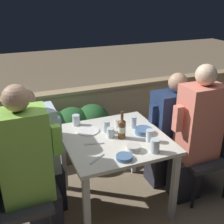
{
  "coord_description": "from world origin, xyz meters",
  "views": [
    {
      "loc": [
        -0.85,
        -2.03,
        1.94
      ],
      "look_at": [
        0.0,
        0.07,
        0.95
      ],
      "focal_mm": 45.0,
      "sensor_mm": 36.0,
      "label": 1
    }
  ],
  "objects_px": {
    "chair_left_near": "(6,193)",
    "person_navy_jumper": "(171,130)",
    "person_blue_shirt": "(34,154)",
    "chair_right_near": "(210,146)",
    "person_green_blouse": "(30,169)",
    "beer_bottle": "(122,128)",
    "person_coral_top": "(196,134)",
    "chair_right_far": "(186,134)",
    "chair_left_far": "(12,168)"
  },
  "relations": [
    {
      "from": "person_blue_shirt",
      "to": "chair_right_near",
      "type": "height_order",
      "value": "person_blue_shirt"
    },
    {
      "from": "chair_right_near",
      "to": "chair_right_far",
      "type": "relative_size",
      "value": 1.0
    },
    {
      "from": "person_green_blouse",
      "to": "chair_left_near",
      "type": "bearing_deg",
      "value": 180.0
    },
    {
      "from": "person_blue_shirt",
      "to": "chair_right_far",
      "type": "xyz_separation_m",
      "value": [
        1.59,
        -0.04,
        -0.09
      ]
    },
    {
      "from": "chair_right_near",
      "to": "beer_bottle",
      "type": "height_order",
      "value": "beer_bottle"
    },
    {
      "from": "chair_left_far",
      "to": "person_navy_jumper",
      "type": "height_order",
      "value": "person_navy_jumper"
    },
    {
      "from": "person_coral_top",
      "to": "chair_right_near",
      "type": "bearing_deg",
      "value": -0.0
    },
    {
      "from": "person_green_blouse",
      "to": "person_coral_top",
      "type": "bearing_deg",
      "value": -0.57
    },
    {
      "from": "person_green_blouse",
      "to": "person_blue_shirt",
      "type": "relative_size",
      "value": 1.11
    },
    {
      "from": "person_green_blouse",
      "to": "chair_left_far",
      "type": "xyz_separation_m",
      "value": [
        -0.13,
        0.32,
        -0.17
      ]
    },
    {
      "from": "chair_left_far",
      "to": "person_blue_shirt",
      "type": "xyz_separation_m",
      "value": [
        0.2,
        -0.0,
        0.09
      ]
    },
    {
      "from": "person_blue_shirt",
      "to": "beer_bottle",
      "type": "relative_size",
      "value": 4.83
    },
    {
      "from": "person_green_blouse",
      "to": "beer_bottle",
      "type": "xyz_separation_m",
      "value": [
        0.81,
        0.11,
        0.14
      ]
    },
    {
      "from": "person_green_blouse",
      "to": "person_coral_top",
      "type": "relative_size",
      "value": 1.0
    },
    {
      "from": "person_navy_jumper",
      "to": "person_green_blouse",
      "type": "bearing_deg",
      "value": -168.93
    },
    {
      "from": "chair_right_near",
      "to": "person_blue_shirt",
      "type": "bearing_deg",
      "value": 168.41
    },
    {
      "from": "chair_right_far",
      "to": "chair_left_far",
      "type": "bearing_deg",
      "value": 178.72
    },
    {
      "from": "chair_left_far",
      "to": "person_blue_shirt",
      "type": "relative_size",
      "value": 0.71
    },
    {
      "from": "chair_left_far",
      "to": "chair_left_near",
      "type": "bearing_deg",
      "value": -101.58
    },
    {
      "from": "chair_left_near",
      "to": "person_navy_jumper",
      "type": "distance_m",
      "value": 1.68
    },
    {
      "from": "person_coral_top",
      "to": "beer_bottle",
      "type": "xyz_separation_m",
      "value": [
        -0.71,
        0.12,
        0.14
      ]
    },
    {
      "from": "chair_left_far",
      "to": "beer_bottle",
      "type": "height_order",
      "value": "beer_bottle"
    },
    {
      "from": "person_coral_top",
      "to": "chair_left_near",
      "type": "bearing_deg",
      "value": 179.5
    },
    {
      "from": "person_green_blouse",
      "to": "chair_right_far",
      "type": "distance_m",
      "value": 1.69
    },
    {
      "from": "person_navy_jumper",
      "to": "chair_right_near",
      "type": "bearing_deg",
      "value": -47.64
    },
    {
      "from": "person_green_blouse",
      "to": "person_navy_jumper",
      "type": "relative_size",
      "value": 1.12
    },
    {
      "from": "person_coral_top",
      "to": "person_navy_jumper",
      "type": "relative_size",
      "value": 1.12
    },
    {
      "from": "person_coral_top",
      "to": "person_navy_jumper",
      "type": "height_order",
      "value": "person_coral_top"
    },
    {
      "from": "chair_left_far",
      "to": "person_coral_top",
      "type": "relative_size",
      "value": 0.65
    },
    {
      "from": "person_green_blouse",
      "to": "beer_bottle",
      "type": "height_order",
      "value": "person_green_blouse"
    },
    {
      "from": "chair_right_far",
      "to": "person_blue_shirt",
      "type": "bearing_deg",
      "value": 178.55
    },
    {
      "from": "person_green_blouse",
      "to": "chair_right_far",
      "type": "height_order",
      "value": "person_green_blouse"
    },
    {
      "from": "person_green_blouse",
      "to": "chair_right_far",
      "type": "relative_size",
      "value": 1.55
    },
    {
      "from": "person_green_blouse",
      "to": "beer_bottle",
      "type": "relative_size",
      "value": 5.35
    },
    {
      "from": "chair_left_near",
      "to": "chair_right_near",
      "type": "distance_m",
      "value": 1.92
    },
    {
      "from": "person_green_blouse",
      "to": "person_blue_shirt",
      "type": "height_order",
      "value": "person_green_blouse"
    },
    {
      "from": "person_blue_shirt",
      "to": "chair_right_far",
      "type": "height_order",
      "value": "person_blue_shirt"
    },
    {
      "from": "person_blue_shirt",
      "to": "person_coral_top",
      "type": "height_order",
      "value": "person_coral_top"
    },
    {
      "from": "person_coral_top",
      "to": "person_navy_jumper",
      "type": "distance_m",
      "value": 0.32
    },
    {
      "from": "person_blue_shirt",
      "to": "chair_right_near",
      "type": "xyz_separation_m",
      "value": [
        1.66,
        -0.34,
        -0.09
      ]
    },
    {
      "from": "chair_left_near",
      "to": "chair_right_far",
      "type": "bearing_deg",
      "value": 8.71
    },
    {
      "from": "person_green_blouse",
      "to": "chair_right_near",
      "type": "height_order",
      "value": "person_green_blouse"
    },
    {
      "from": "chair_left_near",
      "to": "chair_right_far",
      "type": "distance_m",
      "value": 1.88
    },
    {
      "from": "chair_right_near",
      "to": "beer_bottle",
      "type": "distance_m",
      "value": 0.97
    },
    {
      "from": "person_green_blouse",
      "to": "chair_right_far",
      "type": "bearing_deg",
      "value": 9.74
    },
    {
      "from": "chair_left_far",
      "to": "person_navy_jumper",
      "type": "bearing_deg",
      "value": -1.45
    },
    {
      "from": "person_navy_jumper",
      "to": "chair_left_near",
      "type": "bearing_deg",
      "value": -170.24
    },
    {
      "from": "chair_left_near",
      "to": "person_green_blouse",
      "type": "bearing_deg",
      "value": 0.0
    },
    {
      "from": "chair_left_far",
      "to": "chair_right_near",
      "type": "height_order",
      "value": "same"
    },
    {
      "from": "chair_left_near",
      "to": "person_navy_jumper",
      "type": "xyz_separation_m",
      "value": [
        1.65,
        0.28,
        0.08
      ]
    }
  ]
}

